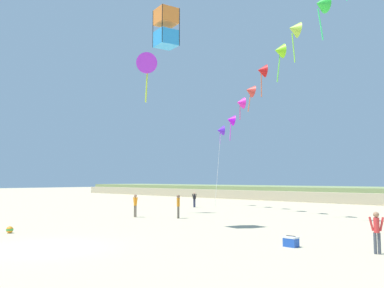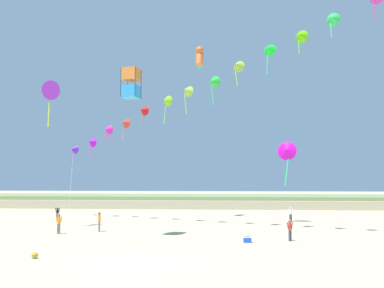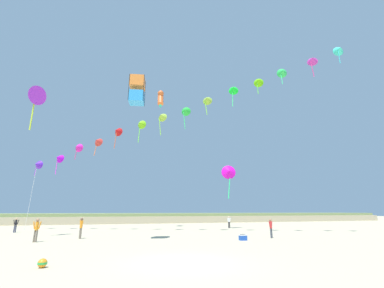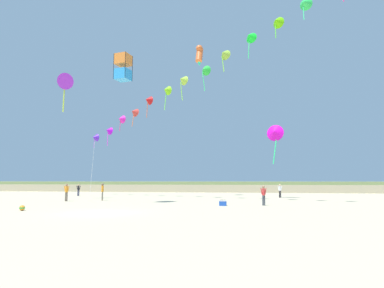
% 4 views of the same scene
% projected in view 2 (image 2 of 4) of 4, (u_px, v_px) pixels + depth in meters
% --- Properties ---
extents(ground_plane, '(240.00, 240.00, 0.00)m').
position_uv_depth(ground_plane, '(131.00, 262.00, 22.49)').
color(ground_plane, '#C1B28E').
extents(dune_ridge, '(120.00, 13.99, 1.81)m').
position_uv_depth(dune_ridge, '(191.00, 201.00, 66.81)').
color(dune_ridge, tan).
rests_on(dune_ridge, ground).
extents(person_near_left, '(0.54, 0.21, 1.53)m').
position_uv_depth(person_near_left, '(57.00, 212.00, 44.92)').
color(person_near_left, '#282D4C').
rests_on(person_near_left, ground).
extents(person_near_right, '(0.36, 0.56, 1.70)m').
position_uv_depth(person_near_right, '(99.00, 220.00, 35.35)').
color(person_near_right, '#726656').
rests_on(person_near_right, ground).
extents(person_mid_center, '(0.59, 0.23, 1.69)m').
position_uv_depth(person_mid_center, '(59.00, 222.00, 33.90)').
color(person_mid_center, '#726656').
rests_on(person_mid_center, ground).
extents(person_far_left, '(0.53, 0.29, 1.58)m').
position_uv_depth(person_far_left, '(291.00, 213.00, 43.18)').
color(person_far_left, black).
rests_on(person_far_left, ground).
extents(person_far_right, '(0.52, 0.33, 1.59)m').
position_uv_depth(person_far_right, '(290.00, 229.00, 30.04)').
color(person_far_right, '#474C56').
rests_on(person_far_right, ground).
extents(kite_banner_string, '(33.34, 20.02, 19.80)m').
position_uv_depth(kite_banner_string, '(200.00, 85.00, 39.39)').
color(kite_banner_string, '#5922CD').
extents(large_kite_low_lead, '(1.03, 1.58, 2.81)m').
position_uv_depth(large_kite_low_lead, '(199.00, 57.00, 46.93)').
color(large_kite_low_lead, orange).
extents(large_kite_mid_trail, '(1.84, 1.96, 4.39)m').
position_uv_depth(large_kite_mid_trail, '(49.00, 91.00, 37.85)').
color(large_kite_mid_trail, '#B330DD').
extents(large_kite_high_solo, '(1.44, 1.44, 2.33)m').
position_uv_depth(large_kite_high_solo, '(131.00, 83.00, 31.62)').
color(large_kite_high_solo, '#2C92DF').
extents(large_kite_outer_drift, '(2.15, 1.50, 4.70)m').
position_uv_depth(large_kite_outer_drift, '(287.00, 151.00, 42.13)').
color(large_kite_outer_drift, '#F00FCA').
extents(beach_cooler, '(0.58, 0.41, 0.46)m').
position_uv_depth(beach_cooler, '(247.00, 240.00, 29.35)').
color(beach_cooler, blue).
rests_on(beach_cooler, ground).
extents(beach_ball, '(0.36, 0.36, 0.36)m').
position_uv_depth(beach_ball, '(35.00, 255.00, 23.56)').
color(beach_ball, orange).
rests_on(beach_ball, ground).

